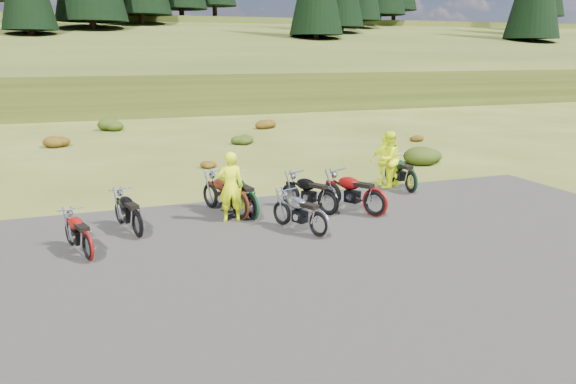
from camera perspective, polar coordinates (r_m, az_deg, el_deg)
name	(u,v)px	position (r m, az deg, el deg)	size (l,w,h in m)	color
ground	(299,236)	(14.18, 1.14, -4.50)	(300.00, 300.00, 0.00)	#404918
gravel_pad	(332,263)	(12.45, 4.49, -7.24)	(20.00, 12.00, 0.04)	black
hill_slope	(130,95)	(62.88, -15.76, 9.42)	(300.00, 46.00, 3.00)	#2F3E14
hill_plateau	(105,75)	(122.71, -18.11, 11.27)	(300.00, 90.00, 9.17)	#2F3E14
shrub_2	(56,140)	(29.45, -22.50, 4.93)	(1.30, 1.30, 0.77)	#5B2C0B
shrub_3	(112,123)	(34.71, -17.43, 6.71)	(1.56, 1.56, 0.92)	#1C340D
shrub_4	(207,163)	(22.60, -8.27, 2.98)	(0.77, 0.77, 0.45)	#5B2C0B
shrub_5	(241,138)	(28.33, -4.76, 5.47)	(1.03, 1.03, 0.61)	#1C340D
shrub_6	(264,122)	(34.17, -2.42, 7.10)	(1.30, 1.30, 0.77)	#5B2C0B
shrub_7	(424,152)	(23.99, 13.65, 3.94)	(1.56, 1.56, 0.92)	#1C340D
shrub_8	(414,137)	(29.97, 12.69, 5.49)	(0.77, 0.77, 0.45)	#5B2C0B
motorcycle_0	(139,239)	(14.48, -14.94, -4.60)	(2.01, 0.67, 1.05)	black
motorcycle_1	(89,262)	(13.24, -19.52, -6.71)	(1.88, 0.63, 0.99)	maroon
motorcycle_2	(253,221)	(15.45, -3.62, -2.96)	(2.20, 0.73, 1.15)	#0E321A
motorcycle_3	(319,238)	(14.02, 3.15, -4.74)	(2.03, 0.68, 1.06)	#A1A0A5
motorcycle_4	(241,221)	(15.51, -4.80, -2.91)	(2.30, 0.77, 1.20)	#4A190C
motorcycle_5	(328,216)	(15.92, 4.07, -2.44)	(2.12, 0.71, 1.11)	black
motorcycle_6	(374,218)	(15.92, 8.78, -2.58)	(2.29, 0.76, 1.20)	maroon
motorcycle_7	(410,194)	(18.81, 12.34, -0.16)	(2.15, 0.72, 1.13)	black
person_middle	(231,188)	(15.15, -5.86, 0.42)	(0.70, 0.46, 1.92)	#DBF40C
person_right_a	(388,160)	(19.22, 10.13, 3.19)	(0.94, 0.73, 1.93)	#DBF40C
person_right_b	(385,161)	(19.57, 9.84, 3.10)	(1.01, 0.42, 1.72)	#DBF40C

